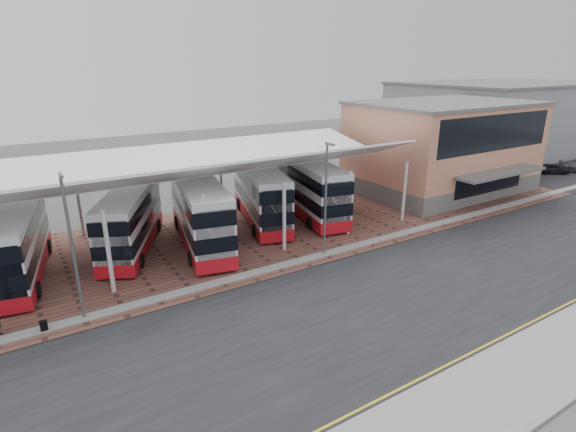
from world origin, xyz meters
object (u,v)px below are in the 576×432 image
bus_1 (16,244)px  carpark_car_a (553,168)px  bus_2 (131,220)px  bus_5 (308,188)px  bus_4 (261,194)px  terminal (443,146)px  bus_3 (200,212)px

bus_1 → carpark_car_a: bus_1 is taller
bus_1 → bus_2: bus_1 is taller
bus_5 → carpark_car_a: bearing=6.5°
bus_1 → bus_2: (7.22, 0.83, -0.04)m
bus_1 → bus_4: (18.13, 1.19, 0.12)m
terminal → bus_3: bearing=-177.9°
bus_1 → bus_4: 18.17m
bus_3 → bus_4: bearing=29.9°
terminal → carpark_car_a: bearing=-9.5°
bus_4 → bus_1: bearing=-159.7°
bus_1 → bus_3: size_ratio=0.92×
bus_5 → bus_1: bearing=-166.6°
bus_1 → bus_4: size_ratio=0.95×
bus_2 → bus_4: 10.92m
bus_3 → bus_4: 6.61m
terminal → bus_2: terminal is taller
terminal → bus_2: (-32.29, 0.67, -2.39)m
bus_5 → terminal: bearing=10.7°
carpark_car_a → bus_4: bearing=118.2°
bus_4 → carpark_car_a: (38.62, -3.93, -1.71)m
bus_4 → bus_5: bearing=8.4°
bus_3 → carpark_car_a: bus_3 is taller
bus_2 → bus_3: (4.63, -1.69, 0.25)m
bus_4 → bus_5: 4.52m
bus_4 → terminal: bearing=13.7°
terminal → bus_1: bearing=-179.8°
carpark_car_a → bus_5: bearing=118.5°
bus_4 → bus_5: (4.48, -0.64, 0.07)m
bus_2 → bus_3: size_ratio=0.88×
terminal → bus_2: size_ratio=1.71×
bus_2 → bus_3: bearing=6.0°
terminal → carpark_car_a: terminal is taller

